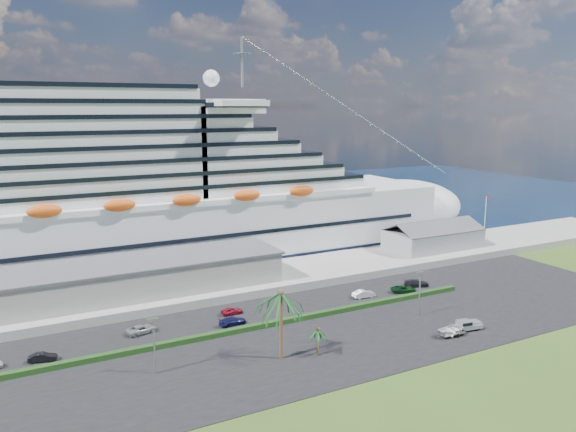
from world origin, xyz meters
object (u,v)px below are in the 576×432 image
pickup_truck (466,325)px  boat_trailer (452,330)px  cruise_ship (117,199)px  parked_car_3 (233,321)px

pickup_truck → boat_trailer: 3.90m
cruise_ship → boat_trailer: cruise_ship is taller
boat_trailer → pickup_truck: bearing=10.4°
cruise_ship → pickup_truck: size_ratio=34.59×
cruise_ship → boat_trailer: (40.29, -65.78, -15.48)m
cruise_ship → parked_car_3: bearing=-77.2°
cruise_ship → boat_trailer: bearing=-58.5°
cruise_ship → pickup_truck: cruise_ship is taller
parked_car_3 → pickup_truck: pickup_truck is taller
cruise_ship → parked_car_3: 48.16m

